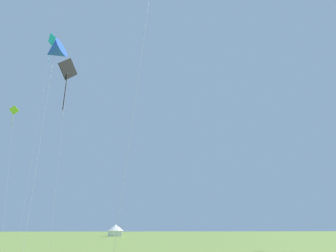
# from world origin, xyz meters

# --- Properties ---
(kite_blue_delta) EXTENTS (2.67, 2.48, 18.91)m
(kite_blue_delta) POSITION_xyz_m (-12.40, 21.98, 17.73)
(kite_blue_delta) COLOR blue
(kite_blue_delta) RESTS_ON ground
(kite_cyan_diamond) EXTENTS (1.80, 1.89, 35.96)m
(kite_cyan_diamond) POSITION_xyz_m (-19.89, 44.88, 33.98)
(kite_cyan_diamond) COLOR #1EB7CC
(kite_cyan_diamond) RESTS_ON ground
(kite_black_diamond) EXTENTS (2.02, 2.53, 22.51)m
(kite_black_diamond) POSITION_xyz_m (-13.04, 30.88, 20.57)
(kite_black_diamond) COLOR black
(kite_black_diamond) RESTS_ON ground
(kite_lime_diamond) EXTENTS (3.31, 1.70, 23.49)m
(kite_lime_diamond) POSITION_xyz_m (-26.36, 50.71, 21.85)
(kite_lime_diamond) COLOR #99DB2D
(kite_lime_diamond) RESTS_ON ground
(festival_tent_right) EXTENTS (4.16, 4.16, 2.70)m
(festival_tent_right) POSITION_xyz_m (-7.14, 73.57, 1.50)
(festival_tent_right) COLOR white
(festival_tent_right) RESTS_ON ground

